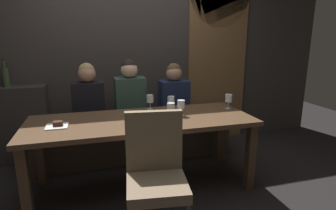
{
  "coord_description": "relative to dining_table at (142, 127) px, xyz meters",
  "views": [
    {
      "loc": [
        -0.47,
        -2.57,
        1.53
      ],
      "look_at": [
        0.29,
        0.08,
        0.84
      ],
      "focal_mm": 29.33,
      "sensor_mm": 36.0,
      "label": 1
    }
  ],
  "objects": [
    {
      "name": "back_counter",
      "position": [
        -1.55,
        1.04,
        -0.18
      ],
      "size": [
        1.1,
        0.28,
        0.95
      ],
      "primitive_type": "cube",
      "color": "#2F2B29",
      "rests_on": "ground"
    },
    {
      "name": "chair_near_side",
      "position": [
        -0.04,
        -0.72,
        -0.09
      ],
      "size": [
        0.49,
        0.49,
        0.98
      ],
      "color": "brown",
      "rests_on": "ground"
    },
    {
      "name": "ground",
      "position": [
        0.0,
        0.0,
        -0.65
      ],
      "size": [
        9.0,
        9.0,
        0.0
      ],
      "primitive_type": "plane",
      "color": "black"
    },
    {
      "name": "wine_glass_near_right",
      "position": [
        0.4,
        -0.01,
        0.2
      ],
      "size": [
        0.08,
        0.08,
        0.16
      ],
      "color": "silver",
      "rests_on": "dining_table"
    },
    {
      "name": "diner_far_end",
      "position": [
        0.54,
        0.7,
        0.16
      ],
      "size": [
        0.36,
        0.24,
        0.76
      ],
      "color": "#192342",
      "rests_on": "banquette_bench"
    },
    {
      "name": "wine_bottle_pale_label",
      "position": [
        -1.43,
        1.06,
        0.42
      ],
      "size": [
        0.08,
        0.08,
        0.33
      ],
      "color": "#384728",
      "rests_on": "back_counter"
    },
    {
      "name": "banquette_bench",
      "position": [
        0.0,
        0.7,
        -0.42
      ],
      "size": [
        2.5,
        0.44,
        0.45
      ],
      "color": "#40352A",
      "rests_on": "ground"
    },
    {
      "name": "wine_glass_near_left",
      "position": [
        0.16,
        0.33,
        0.2
      ],
      "size": [
        0.08,
        0.08,
        0.16
      ],
      "color": "silver",
      "rests_on": "dining_table"
    },
    {
      "name": "wine_glass_center_back",
      "position": [
        0.27,
        -0.1,
        0.2
      ],
      "size": [
        0.08,
        0.08,
        0.16
      ],
      "color": "silver",
      "rests_on": "dining_table"
    },
    {
      "name": "wine_glass_far_left",
      "position": [
        1.01,
        0.12,
        0.2
      ],
      "size": [
        0.08,
        0.08,
        0.16
      ],
      "color": "silver",
      "rests_on": "dining_table"
    },
    {
      "name": "back_wall_tiled",
      "position": [
        0.0,
        1.22,
        0.85
      ],
      "size": [
        6.0,
        0.12,
        3.0
      ],
      "primitive_type": "cube",
      "color": "#383330",
      "rests_on": "ground"
    },
    {
      "name": "diner_bearded",
      "position": [
        -0.01,
        0.7,
        0.19
      ],
      "size": [
        0.36,
        0.24,
        0.82
      ],
      "color": "#2D473D",
      "rests_on": "banquette_bench"
    },
    {
      "name": "wine_glass_end_left",
      "position": [
        0.36,
        0.2,
        0.2
      ],
      "size": [
        0.08,
        0.08,
        0.16
      ],
      "color": "silver",
      "rests_on": "dining_table"
    },
    {
      "name": "dessert_plate",
      "position": [
        -0.78,
        -0.04,
        0.1
      ],
      "size": [
        0.19,
        0.19,
        0.05
      ],
      "color": "white",
      "rests_on": "dining_table"
    },
    {
      "name": "arched_door",
      "position": [
        1.35,
        1.15,
        0.71
      ],
      "size": [
        0.9,
        0.05,
        2.55
      ],
      "color": "brown",
      "rests_on": "ground"
    },
    {
      "name": "diner_redhead",
      "position": [
        -0.5,
        0.68,
        0.17
      ],
      "size": [
        0.36,
        0.24,
        0.79
      ],
      "color": "black",
      "rests_on": "banquette_bench"
    },
    {
      "name": "dining_table",
      "position": [
        0.0,
        0.0,
        0.0
      ],
      "size": [
        2.2,
        0.84,
        0.74
      ],
      "color": "#493422",
      "rests_on": "ground"
    }
  ]
}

